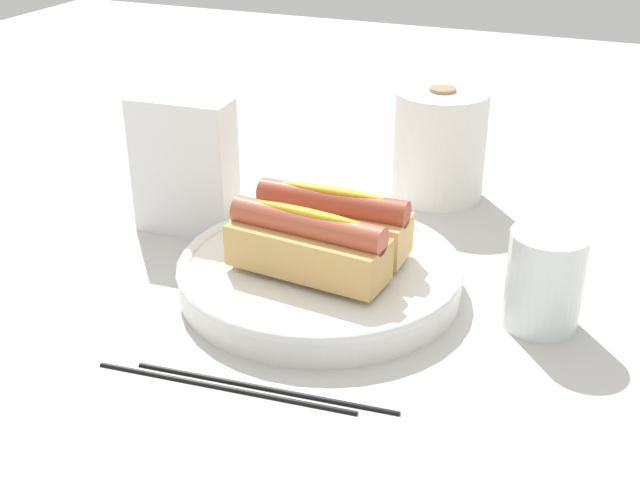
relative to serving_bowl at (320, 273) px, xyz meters
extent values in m
plane|color=beige|center=(0.01, 0.02, -0.02)|extent=(2.40, 2.40, 0.00)
cylinder|color=white|center=(0.00, 0.00, 0.00)|extent=(0.27, 0.27, 0.03)
torus|color=white|center=(0.00, 0.00, 0.01)|extent=(0.27, 0.27, 0.01)
cube|color=tan|center=(0.00, -0.03, 0.04)|extent=(0.15, 0.06, 0.04)
cylinder|color=#BC563D|center=(0.00, -0.03, 0.06)|extent=(0.15, 0.04, 0.03)
ellipsoid|color=gold|center=(0.00, -0.03, 0.07)|extent=(0.11, 0.02, 0.01)
cube|color=#DBB270|center=(0.00, 0.03, 0.04)|extent=(0.15, 0.05, 0.04)
cylinder|color=#A84733|center=(0.00, 0.03, 0.06)|extent=(0.15, 0.03, 0.03)
ellipsoid|color=gold|center=(0.00, 0.03, 0.07)|extent=(0.11, 0.01, 0.01)
cylinder|color=white|center=(0.21, 0.02, 0.03)|extent=(0.07, 0.07, 0.09)
cylinder|color=silver|center=(0.21, 0.02, 0.02)|extent=(0.06, 0.06, 0.08)
cylinder|color=white|center=(0.04, 0.27, 0.05)|extent=(0.11, 0.11, 0.13)
cylinder|color=#997A5B|center=(0.04, 0.27, 0.11)|extent=(0.03, 0.03, 0.00)
cube|color=white|center=(-0.19, 0.07, 0.06)|extent=(0.11, 0.05, 0.15)
cylinder|color=black|center=(0.02, -0.17, -0.02)|extent=(0.22, 0.03, 0.01)
cylinder|color=black|center=(-0.01, -0.18, -0.02)|extent=(0.22, 0.03, 0.01)
camera|label=1|loc=(0.26, -0.64, 0.38)|focal=45.85mm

